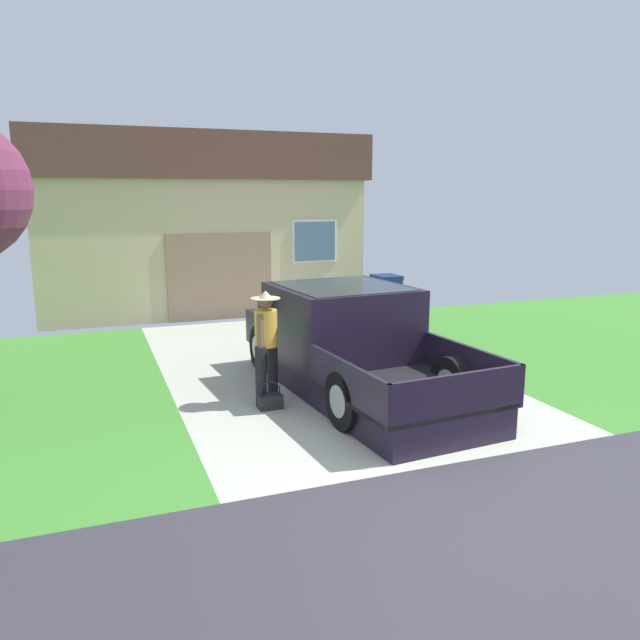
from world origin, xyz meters
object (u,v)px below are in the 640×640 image
Objects in this scene: pickup_truck at (346,342)px; wheeled_trash_bin at (386,295)px; person_with_hat at (266,341)px; house_with_garage at (191,221)px; handbag at (270,400)px.

wheeled_trash_bin is at bearing 52.43° from pickup_truck.
pickup_truck is 1.49m from person_with_hat.
house_with_garage is (-0.93, 9.36, 1.59)m from pickup_truck.
handbag is 7.24m from wheeled_trash_bin.
person_with_hat is 0.20× the size of house_with_garage.
wheeled_trash_bin is at bearing 49.91° from handbag.
person_with_hat is at bearing -170.87° from pickup_truck.
house_with_garage is 6.31m from wheeled_trash_bin.
pickup_truck is 9.54m from house_with_garage.
handbag is at bearing -161.27° from pickup_truck.
pickup_truck is at bearing -33.34° from person_with_hat.
handbag is 0.38× the size of wheeled_trash_bin.
person_with_hat reaches higher than wheeled_trash_bin.
person_with_hat is 4.10× the size of handbag.
wheeled_trash_bin is at bearing -47.27° from house_with_garage.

